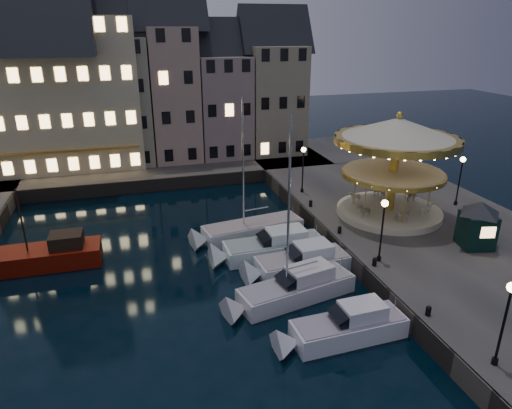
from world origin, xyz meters
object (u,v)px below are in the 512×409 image
object	(u,v)px
streetlamp_d	(461,174)
streetlamp_a	(506,313)
red_fishing_boat	(48,256)
bollard_b	(375,261)
motorboat_f	(246,231)
streetlamp_c	(303,163)
motorboat_e	(269,248)
bollard_a	(428,310)
carousel	(396,149)
bollard_c	(340,229)
motorboat_c	(291,290)
motorboat_d	(297,264)
ticket_kiosk	(479,217)
streetlamp_b	(383,222)
bollard_d	(311,203)
motorboat_b	(341,329)

from	to	relation	value
streetlamp_d	streetlamp_a	bearing A→B (deg)	-123.61
streetlamp_a	red_fishing_boat	bearing A→B (deg)	139.52
bollard_b	motorboat_f	size ratio (longest dim) A/B	0.05
streetlamp_c	motorboat_e	size ratio (longest dim) A/B	0.51
bollard_a	motorboat_f	xyz separation A→B (m)	(-6.01, 14.36, -1.07)
carousel	bollard_c	bearing A→B (deg)	-157.98
streetlamp_c	bollard_c	bearing A→B (deg)	-93.81
motorboat_c	motorboat_f	distance (m)	9.20
motorboat_d	ticket_kiosk	xyz separation A→B (m)	(12.09, -2.07, 2.86)
streetlamp_b	bollard_c	bearing A→B (deg)	97.59
streetlamp_b	ticket_kiosk	size ratio (longest dim) A/B	1.13
bollard_d	motorboat_f	xyz separation A→B (m)	(-6.01, -1.64, -1.07)
streetlamp_d	motorboat_b	distance (m)	20.55
bollard_c	motorboat_c	world-z (taller)	motorboat_c
streetlamp_a	motorboat_d	distance (m)	13.47
bollard_c	red_fishing_boat	distance (m)	20.46
streetlamp_c	bollard_b	size ratio (longest dim) A/B	7.32
bollard_c	motorboat_b	distance (m)	10.55
motorboat_f	red_fishing_boat	world-z (taller)	motorboat_f
streetlamp_c	motorboat_e	distance (m)	10.96
motorboat_b	carousel	xyz separation A→B (m)	(9.73, 11.70, 6.06)
streetlamp_a	red_fishing_boat	world-z (taller)	red_fishing_boat
bollard_d	red_fishing_boat	xyz separation A→B (m)	(-20.18, -2.26, -0.91)
bollard_b	motorboat_b	world-z (taller)	motorboat_b
streetlamp_a	bollard_d	world-z (taller)	streetlamp_a
motorboat_e	motorboat_d	bearing A→B (deg)	-68.59
streetlamp_a	streetlamp_b	bearing A→B (deg)	90.00
streetlamp_b	streetlamp_c	world-z (taller)	same
motorboat_b	carousel	distance (m)	16.38
bollard_b	red_fishing_boat	size ratio (longest dim) A/B	0.08
bollard_b	ticket_kiosk	world-z (taller)	ticket_kiosk
bollard_a	motorboat_c	xyz separation A→B (m)	(-5.68, 5.16, -0.93)
bollard_c	motorboat_d	distance (m)	4.90
streetlamp_a	bollard_b	bearing A→B (deg)	93.61
motorboat_c	bollard_d	bearing A→B (deg)	62.34
bollard_b	streetlamp_d	bearing A→B (deg)	32.22
carousel	motorboat_b	bearing A→B (deg)	-129.77
streetlamp_a	motorboat_d	xyz separation A→B (m)	(-4.78, 12.13, -3.38)
bollard_a	red_fishing_boat	bearing A→B (deg)	145.75
bollard_b	motorboat_b	xyz separation A→B (m)	(-4.41, -4.54, -0.96)
motorboat_e	ticket_kiosk	distance (m)	14.30
carousel	motorboat_c	bearing A→B (deg)	-145.76
streetlamp_d	bollard_b	xyz separation A→B (m)	(-11.90, -7.50, -2.41)
bollard_d	motorboat_f	world-z (taller)	motorboat_f
motorboat_c	motorboat_e	bearing A→B (deg)	85.69
streetlamp_b	bollard_d	xyz separation A→B (m)	(-0.60, 10.00, -2.41)
streetlamp_d	red_fishing_boat	size ratio (longest dim) A/B	0.57
ticket_kiosk	red_fishing_boat	bearing A→B (deg)	164.70
bollard_b	ticket_kiosk	size ratio (longest dim) A/B	0.15
bollard_c	ticket_kiosk	xyz separation A→B (m)	(7.91, -4.44, 1.90)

